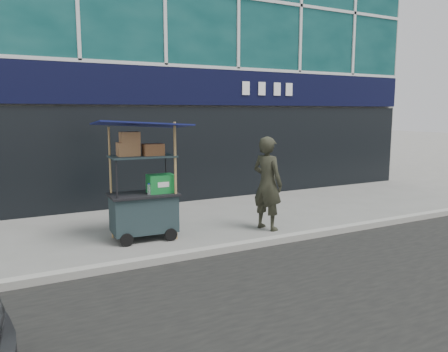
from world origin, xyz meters
TOP-DOWN VIEW (x-y plane):
  - ground at (0.00, 0.00)m, footprint 80.00×80.00m
  - curb at (0.00, -0.20)m, footprint 80.00×0.18m
  - vendor_cart at (-1.47, 1.18)m, footprint 1.65×1.21m
  - vendor_man at (0.84, 0.68)m, footprint 0.62×0.77m

SIDE VIEW (x-z plane):
  - ground at x=0.00m, z-range 0.00..0.00m
  - curb at x=0.00m, z-range 0.00..0.12m
  - vendor_cart at x=-1.47m, z-range -0.32..1.84m
  - vendor_man at x=0.84m, z-range 0.00..1.82m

